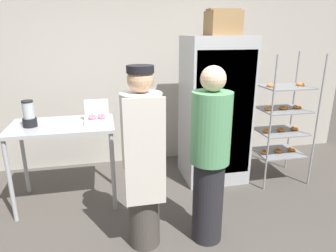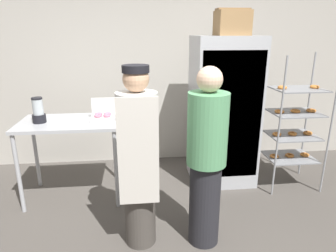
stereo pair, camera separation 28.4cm
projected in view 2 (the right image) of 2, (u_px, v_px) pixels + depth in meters
name	position (u px, v px, depth m)	size (l,w,h in m)	color
back_wall	(156.00, 64.00, 4.28)	(6.40, 0.12, 2.88)	#B7B2A8
refrigerator	(223.00, 112.00, 3.75)	(0.78, 0.70, 1.83)	#ADAFB5
baking_rack	(294.00, 124.00, 3.63)	(0.64, 0.52, 1.64)	#93969B
prep_counter	(70.00, 131.00, 3.36)	(1.09, 0.67, 0.93)	#ADAFB5
donut_box	(103.00, 116.00, 3.34)	(0.26, 0.19, 0.24)	white
blender_pitcher	(38.00, 112.00, 3.23)	(0.14, 0.14, 0.28)	black
cardboard_storage_box	(232.00, 23.00, 3.35)	(0.37, 0.33, 0.29)	#937047
person_baker	(138.00, 157.00, 2.55)	(0.34, 0.36, 1.62)	#47423D
person_customer	(206.00, 159.00, 2.57)	(0.34, 0.34, 1.62)	#232328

